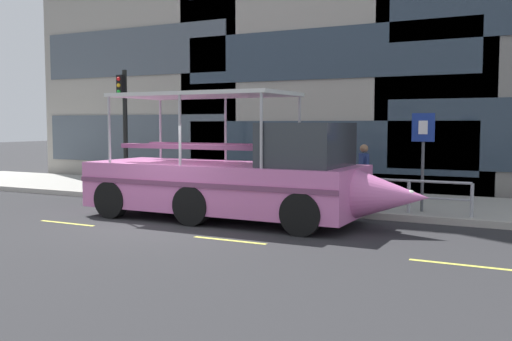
# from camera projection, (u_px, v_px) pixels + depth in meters

# --- Properties ---
(ground_plane) EXTENTS (120.00, 120.00, 0.00)m
(ground_plane) POSITION_uv_depth(u_px,v_px,m) (170.00, 224.00, 14.76)
(ground_plane) COLOR #2B2B2D
(sidewalk) EXTENTS (32.00, 4.80, 0.18)m
(sidewalk) POSITION_uv_depth(u_px,v_px,m) (267.00, 196.00, 19.71)
(sidewalk) COLOR #A8A59E
(sidewalk) RESTS_ON ground_plane
(curb_edge) EXTENTS (32.00, 0.18, 0.18)m
(curb_edge) POSITION_uv_depth(u_px,v_px,m) (231.00, 205.00, 17.51)
(curb_edge) COLOR #B2ADA3
(curb_edge) RESTS_ON ground_plane
(lane_centreline) EXTENTS (25.80, 0.12, 0.01)m
(lane_centreline) POSITION_uv_depth(u_px,v_px,m) (142.00, 231.00, 13.74)
(lane_centreline) COLOR #DBD64C
(lane_centreline) RESTS_ON ground_plane
(curb_guardrail) EXTENTS (11.20, 0.09, 0.90)m
(curb_guardrail) POSITION_uv_depth(u_px,v_px,m) (274.00, 184.00, 17.16)
(curb_guardrail) COLOR #9EA0A8
(curb_guardrail) RESTS_ON sidewalk
(traffic_light_pole) EXTENTS (0.24, 0.46, 4.23)m
(traffic_light_pole) POSITION_uv_depth(u_px,v_px,m) (124.00, 118.00, 20.14)
(traffic_light_pole) COLOR black
(traffic_light_pole) RESTS_ON sidewalk
(parking_sign) EXTENTS (0.60, 0.12, 2.65)m
(parking_sign) POSITION_uv_depth(u_px,v_px,m) (423.00, 145.00, 15.48)
(parking_sign) COLOR #4C4F54
(parking_sign) RESTS_ON sidewalk
(leaned_bicycle) EXTENTS (1.74, 0.46, 0.96)m
(leaned_bicycle) POSITION_uv_depth(u_px,v_px,m) (120.00, 181.00, 20.20)
(leaned_bicycle) COLOR black
(leaned_bicycle) RESTS_ON sidewalk
(duck_tour_boat) EXTENTS (9.28, 2.67, 3.37)m
(duck_tour_boat) POSITION_uv_depth(u_px,v_px,m) (240.00, 179.00, 15.14)
(duck_tour_boat) COLOR pink
(duck_tour_boat) RESTS_ON ground_plane
(pedestrian_near_bow) EXTENTS (0.36, 0.41, 1.77)m
(pedestrian_near_bow) POSITION_uv_depth(u_px,v_px,m) (364.00, 168.00, 16.97)
(pedestrian_near_bow) COLOR black
(pedestrian_near_bow) RESTS_ON sidewalk
(pedestrian_mid_left) EXTENTS (0.27, 0.48, 1.73)m
(pedestrian_mid_left) POSITION_uv_depth(u_px,v_px,m) (299.00, 168.00, 17.46)
(pedestrian_mid_left) COLOR black
(pedestrian_mid_left) RESTS_ON sidewalk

